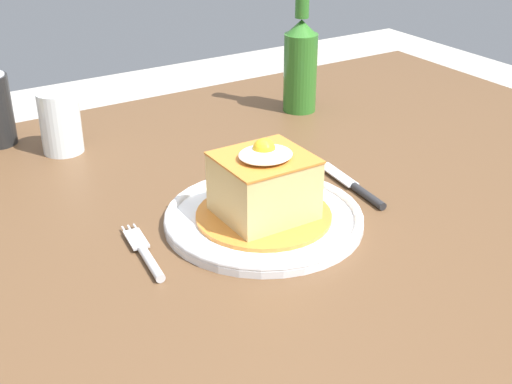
{
  "coord_description": "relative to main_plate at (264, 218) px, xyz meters",
  "views": [
    {
      "loc": [
        -0.5,
        -0.77,
        1.21
      ],
      "look_at": [
        -0.06,
        -0.06,
        0.78
      ],
      "focal_mm": 48.33,
      "sensor_mm": 36.0,
      "label": 1
    }
  ],
  "objects": [
    {
      "name": "beer_bottle_green",
      "position": [
        0.3,
        0.35,
        0.09
      ],
      "size": [
        0.06,
        0.06,
        0.27
      ],
      "color": "#2D6B23",
      "rests_on": "dining_table"
    },
    {
      "name": "fork",
      "position": [
        -0.17,
        0.0,
        -0.0
      ],
      "size": [
        0.03,
        0.14,
        0.01
      ],
      "color": "silver",
      "rests_on": "dining_table"
    },
    {
      "name": "knife",
      "position": [
        0.17,
        0.0,
        -0.0
      ],
      "size": [
        0.03,
        0.17,
        0.01
      ],
      "color": "#262628",
      "rests_on": "dining_table"
    },
    {
      "name": "drinking_glass",
      "position": [
        -0.15,
        0.39,
        0.04
      ],
      "size": [
        0.07,
        0.07,
        0.1
      ],
      "color": "gold",
      "rests_on": "dining_table"
    },
    {
      "name": "main_plate",
      "position": [
        0.0,
        0.0,
        0.0
      ],
      "size": [
        0.27,
        0.27,
        0.02
      ],
      "color": "white",
      "rests_on": "dining_table"
    },
    {
      "name": "dining_table",
      "position": [
        0.06,
        0.08,
        -0.1
      ],
      "size": [
        1.42,
        0.99,
        0.74
      ],
      "color": "brown",
      "rests_on": "ground_plane"
    },
    {
      "name": "sandwich_meal",
      "position": [
        -0.0,
        -0.0,
        0.05
      ],
      "size": [
        0.19,
        0.19,
        0.12
      ],
      "color": "orange",
      "rests_on": "main_plate"
    }
  ]
}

